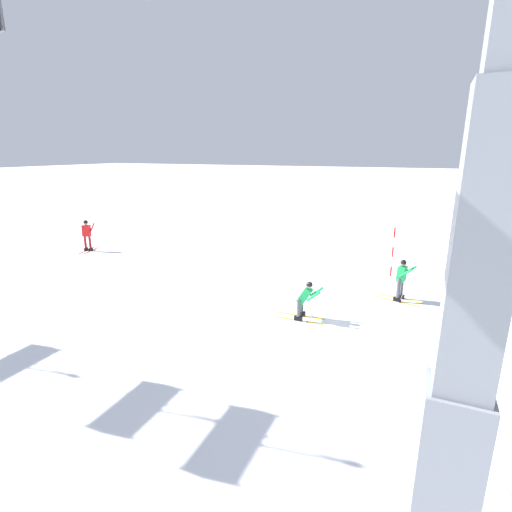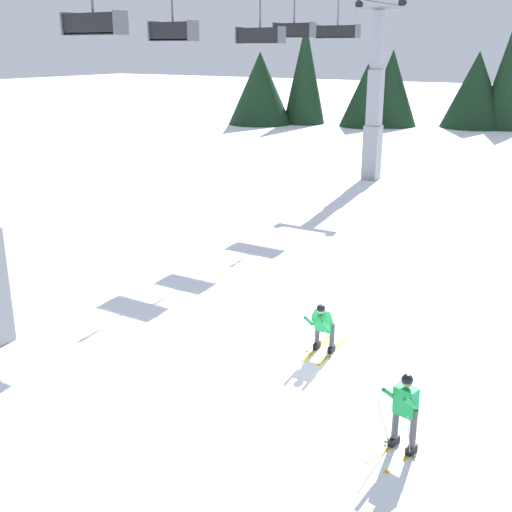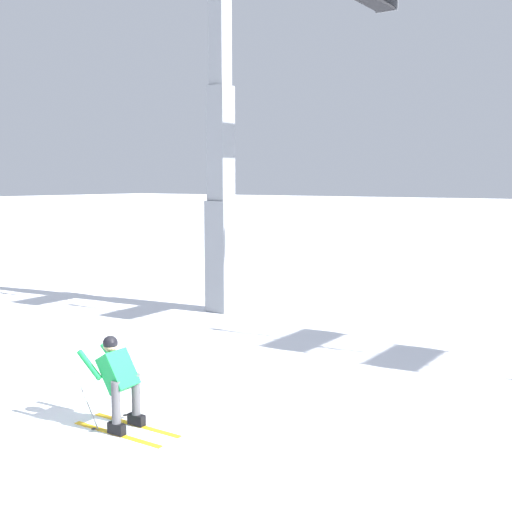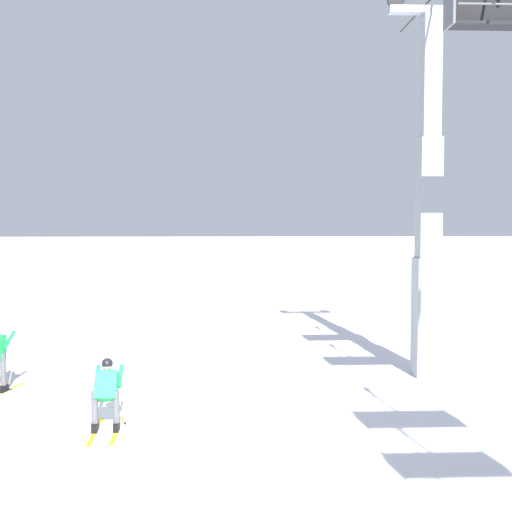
{
  "view_description": "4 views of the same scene",
  "coord_description": "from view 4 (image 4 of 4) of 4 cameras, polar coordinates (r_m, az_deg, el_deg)",
  "views": [
    {
      "loc": [
        -3.87,
        11.57,
        5.59
      ],
      "look_at": [
        0.42,
        1.86,
        2.67
      ],
      "focal_mm": 26.88,
      "sensor_mm": 36.0,
      "label": 1
    },
    {
      "loc": [
        -13.78,
        -6.53,
        7.4
      ],
      "look_at": [
        -0.45,
        1.8,
        2.24
      ],
      "focal_mm": 44.72,
      "sensor_mm": 36.0,
      "label": 2
    },
    {
      "loc": [
        6.29,
        -6.41,
        3.64
      ],
      "look_at": [
        0.03,
        2.63,
        2.33
      ],
      "focal_mm": 44.14,
      "sensor_mm": 36.0,
      "label": 3
    },
    {
      "loc": [
        12.1,
        2.21,
        4.15
      ],
      "look_at": [
        -1.23,
        2.77,
        3.36
      ],
      "focal_mm": 45.42,
      "sensor_mm": 36.0,
      "label": 4
    }
  ],
  "objects": [
    {
      "name": "lift_tower_near",
      "position": [
        17.32,
        14.96,
        3.25
      ],
      "size": [
        0.67,
        2.28,
        9.87
      ],
      "color": "gray",
      "rests_on": "ground_plane"
    },
    {
      "name": "ground_plane",
      "position": [
        12.98,
        -12.53,
        -15.32
      ],
      "size": [
        260.0,
        260.0,
        0.0
      ],
      "primitive_type": "plane",
      "color": "white"
    },
    {
      "name": "chairlift_seat_nearest",
      "position": [
        13.87,
        20.78,
        19.42
      ],
      "size": [
        0.61,
        2.08,
        2.06
      ],
      "color": "black"
    },
    {
      "name": "skier_carving_main",
      "position": [
        13.25,
        -13.03,
        -11.42
      ],
      "size": [
        1.69,
        0.72,
        1.5
      ],
      "color": "yellow",
      "rests_on": "ground_plane"
    }
  ]
}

